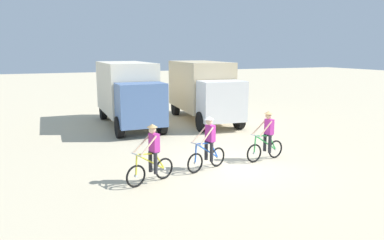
# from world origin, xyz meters

# --- Properties ---
(ground_plane) EXTENTS (120.00, 120.00, 0.00)m
(ground_plane) POSITION_xyz_m (0.00, 0.00, 0.00)
(ground_plane) COLOR beige
(box_truck_cream_rv) EXTENTS (2.47, 6.78, 3.35)m
(box_truck_cream_rv) POSITION_xyz_m (-1.76, 8.49, 1.87)
(box_truck_cream_rv) COLOR beige
(box_truck_cream_rv) RESTS_ON ground
(box_truck_tan_camper) EXTENTS (2.95, 6.93, 3.35)m
(box_truck_tan_camper) POSITION_xyz_m (2.48, 8.13, 1.87)
(box_truck_tan_camper) COLOR #CCB78E
(box_truck_tan_camper) RESTS_ON ground
(cyclist_orange_shirt) EXTENTS (1.65, 0.73, 1.82)m
(cyclist_orange_shirt) POSITION_xyz_m (-3.10, -0.42, 0.85)
(cyclist_orange_shirt) COLOR black
(cyclist_orange_shirt) RESTS_ON ground
(cyclist_cowboy_hat) EXTENTS (1.65, 0.72, 1.82)m
(cyclist_cowboy_hat) POSITION_xyz_m (-1.00, 0.06, 0.85)
(cyclist_cowboy_hat) COLOR black
(cyclist_cowboy_hat) RESTS_ON ground
(cyclist_near_camera) EXTENTS (1.72, 0.54, 1.82)m
(cyclist_near_camera) POSITION_xyz_m (1.44, 0.21, 0.85)
(cyclist_near_camera) COLOR black
(cyclist_near_camera) RESTS_ON ground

